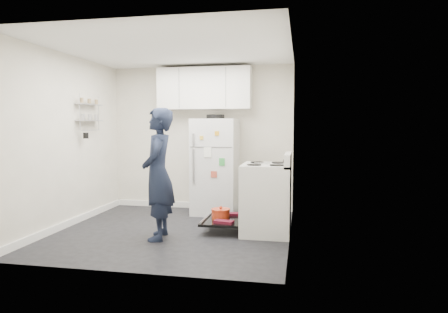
% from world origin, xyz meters
% --- Properties ---
extents(room, '(3.21, 3.21, 2.51)m').
position_xyz_m(room, '(-0.03, 0.03, 1.21)').
color(room, black).
rests_on(room, ground).
extents(electric_range, '(0.66, 0.76, 1.10)m').
position_xyz_m(electric_range, '(1.26, 0.15, 0.47)').
color(electric_range, silver).
rests_on(electric_range, ground).
extents(open_oven_door, '(0.55, 0.71, 0.21)m').
position_xyz_m(open_oven_door, '(0.66, 0.17, 0.18)').
color(open_oven_door, black).
rests_on(open_oven_door, ground).
extents(refrigerator, '(0.72, 0.74, 1.65)m').
position_xyz_m(refrigerator, '(0.33, 1.25, 0.80)').
color(refrigerator, silver).
rests_on(refrigerator, ground).
extents(upper_cabinets, '(1.60, 0.33, 0.70)m').
position_xyz_m(upper_cabinets, '(0.10, 1.43, 2.10)').
color(upper_cabinets, silver).
rests_on(upper_cabinets, room).
extents(wall_shelf_rack, '(0.14, 0.60, 0.61)m').
position_xyz_m(wall_shelf_rack, '(-1.52, 0.49, 1.68)').
color(wall_shelf_rack, '#B2B2B7').
rests_on(wall_shelf_rack, room).
extents(person, '(0.52, 0.69, 1.70)m').
position_xyz_m(person, '(-0.08, -0.38, 0.85)').
color(person, black).
rests_on(person, ground).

